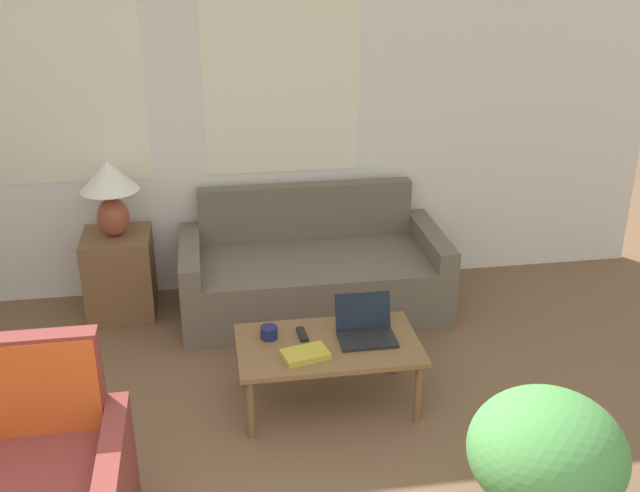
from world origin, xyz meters
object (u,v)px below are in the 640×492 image
(laptop, at_px, (366,329))
(tv_remote, at_px, (302,334))
(table_lamp, at_px, (110,188))
(book_red, at_px, (305,354))
(cup_navy, at_px, (269,333))
(couch, at_px, (312,274))
(potted_plant, at_px, (546,458))
(coffee_table, at_px, (328,349))

(laptop, bearing_deg, tv_remote, 169.63)
(table_lamp, distance_m, book_red, 1.91)
(cup_navy, xyz_separation_m, book_red, (0.17, -0.24, -0.02))
(table_lamp, bearing_deg, cup_navy, -52.33)
(tv_remote, bearing_deg, couch, 78.64)
(laptop, relative_size, potted_plant, 0.42)
(cup_navy, relative_size, tv_remote, 0.64)
(couch, distance_m, laptop, 1.20)
(book_red, bearing_deg, cup_navy, 126.50)
(book_red, height_order, tv_remote, book_red)
(tv_remote, bearing_deg, book_red, -93.54)
(couch, bearing_deg, potted_plant, -74.87)
(coffee_table, height_order, tv_remote, tv_remote)
(tv_remote, bearing_deg, potted_plant, -56.17)
(laptop, bearing_deg, book_red, -155.87)
(table_lamp, distance_m, potted_plant, 3.26)
(coffee_table, distance_m, tv_remote, 0.18)
(couch, height_order, table_lamp, table_lamp)
(potted_plant, bearing_deg, coffee_table, 121.58)
(laptop, relative_size, cup_navy, 3.27)
(coffee_table, relative_size, cup_navy, 10.50)
(laptop, relative_size, tv_remote, 2.10)
(couch, bearing_deg, tv_remote, -101.36)
(book_red, bearing_deg, coffee_table, 40.97)
(table_lamp, height_order, cup_navy, table_lamp)
(cup_navy, distance_m, potted_plant, 1.69)
(coffee_table, height_order, potted_plant, potted_plant)
(laptop, height_order, potted_plant, potted_plant)
(potted_plant, bearing_deg, table_lamp, 128.40)
(coffee_table, distance_m, potted_plant, 1.42)
(cup_navy, height_order, potted_plant, potted_plant)
(cup_navy, xyz_separation_m, tv_remote, (0.19, -0.01, -0.03))
(book_red, bearing_deg, potted_plant, -50.39)
(laptop, height_order, cup_navy, laptop)
(coffee_table, xyz_separation_m, laptop, (0.22, 0.04, 0.09))
(table_lamp, height_order, book_red, table_lamp)
(coffee_table, xyz_separation_m, potted_plant, (0.74, -1.20, 0.11))
(coffee_table, distance_m, book_red, 0.21)
(couch, relative_size, cup_navy, 18.85)
(couch, relative_size, tv_remote, 12.10)
(table_lamp, bearing_deg, couch, -4.91)
(couch, height_order, tv_remote, couch)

